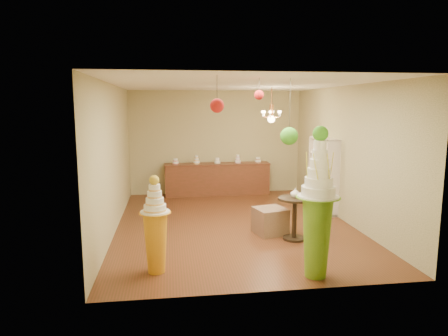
{
  "coord_description": "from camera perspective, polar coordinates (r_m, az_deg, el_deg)",
  "views": [
    {
      "loc": [
        -1.37,
        -8.35,
        2.56
      ],
      "look_at": [
        -0.21,
        0.0,
        1.25
      ],
      "focal_mm": 32.0,
      "sensor_mm": 36.0,
      "label": 1
    }
  ],
  "objects": [
    {
      "name": "pom_red_left",
      "position": [
        5.85,
        -1.0,
        8.9
      ],
      "size": [
        0.21,
        0.21,
        0.54
      ],
      "color": "#413C2F",
      "rests_on": "ceiling"
    },
    {
      "name": "pom_green_mid",
      "position": [
        6.6,
        9.29,
        4.53
      ],
      "size": [
        0.29,
        0.29,
        1.07
      ],
      "color": "#413C2F",
      "rests_on": "ceiling"
    },
    {
      "name": "floor",
      "position": [
        8.84,
        1.39,
        -7.98
      ],
      "size": [
        6.5,
        6.5,
        0.0
      ],
      "primitive_type": "plane",
      "color": "#532A16",
      "rests_on": "ground"
    },
    {
      "name": "round_table",
      "position": [
        7.83,
        10.06,
        -6.28
      ],
      "size": [
        0.68,
        0.68,
        0.83
      ],
      "rotation": [
        0.0,
        0.0,
        0.05
      ],
      "color": "black",
      "rests_on": "floor"
    },
    {
      "name": "wall_front",
      "position": [
        5.38,
        7.01,
        -2.58
      ],
      "size": [
        5.0,
        0.04,
        3.0
      ],
      "primitive_type": "cube",
      "color": "tan",
      "rests_on": "ground"
    },
    {
      "name": "vase",
      "position": [
        7.74,
        10.13,
        -3.52
      ],
      "size": [
        0.18,
        0.18,
        0.19
      ],
      "primitive_type": "imported",
      "rotation": [
        0.0,
        0.0,
        -0.03
      ],
      "color": "#F0E2CF",
      "rests_on": "round_table"
    },
    {
      "name": "sideboard",
      "position": [
        11.59,
        -0.96,
        -1.49
      ],
      "size": [
        3.04,
        0.54,
        1.16
      ],
      "color": "brown",
      "rests_on": "floor"
    },
    {
      "name": "ceiling",
      "position": [
        8.47,
        1.46,
        11.83
      ],
      "size": [
        6.5,
        6.5,
        0.0
      ],
      "primitive_type": "plane",
      "rotation": [
        3.14,
        0.0,
        0.0
      ],
      "color": "white",
      "rests_on": "ground"
    },
    {
      "name": "wall_back",
      "position": [
        11.73,
        -1.14,
        3.67
      ],
      "size": [
        5.0,
        0.04,
        3.0
      ],
      "primitive_type": "cube",
      "color": "tan",
      "rests_on": "ground"
    },
    {
      "name": "burlap_riser",
      "position": [
        8.18,
        6.6,
        -7.52
      ],
      "size": [
        0.7,
        0.7,
        0.53
      ],
      "primitive_type": "cube",
      "rotation": [
        0.0,
        0.0,
        0.25
      ],
      "color": "brown",
      "rests_on": "floor"
    },
    {
      "name": "pedestal_green",
      "position": [
        6.13,
        13.19,
        -6.98
      ],
      "size": [
        0.68,
        0.68,
        2.28
      ],
      "rotation": [
        0.0,
        0.0,
        0.12
      ],
      "color": "#6FAC26",
      "rests_on": "floor"
    },
    {
      "name": "chandelier",
      "position": [
        9.72,
        6.78,
        7.28
      ],
      "size": [
        0.6,
        0.6,
        0.85
      ],
      "rotation": [
        0.0,
        0.0,
        0.14
      ],
      "color": "#F09854",
      "rests_on": "ceiling"
    },
    {
      "name": "wall_right",
      "position": [
        9.26,
        16.89,
        1.9
      ],
      "size": [
        0.04,
        6.5,
        3.0
      ],
      "primitive_type": "cube",
      "color": "tan",
      "rests_on": "ground"
    },
    {
      "name": "shelving_unit",
      "position": [
        10.01,
        13.99,
        -0.94
      ],
      "size": [
        0.33,
        1.2,
        1.8
      ],
      "color": "#F0E2CF",
      "rests_on": "floor"
    },
    {
      "name": "pedestal_orange",
      "position": [
        6.3,
        -9.74,
        -9.25
      ],
      "size": [
        0.47,
        0.47,
        1.53
      ],
      "rotation": [
        0.0,
        0.0,
        -0.05
      ],
      "color": "orange",
      "rests_on": "floor"
    },
    {
      "name": "wall_left",
      "position": [
        8.49,
        -15.47,
        1.36
      ],
      "size": [
        0.04,
        6.5,
        3.0
      ],
      "primitive_type": "cube",
      "color": "tan",
      "rests_on": "ground"
    },
    {
      "name": "pom_red_right",
      "position": [
        6.41,
        5.03,
        10.36
      ],
      "size": [
        0.15,
        0.15,
        0.34
      ],
      "color": "#413C2F",
      "rests_on": "ceiling"
    }
  ]
}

